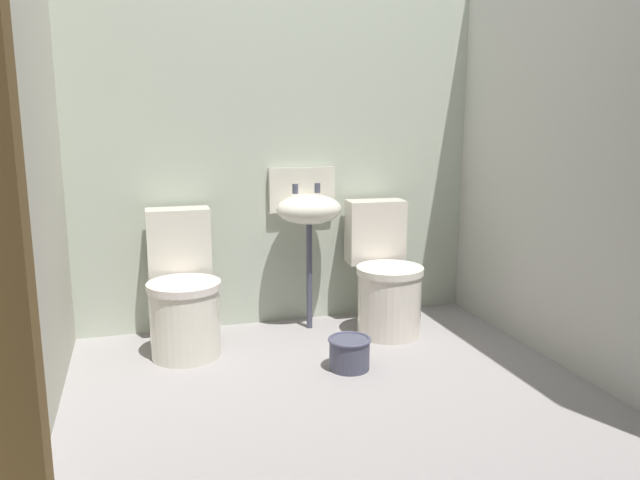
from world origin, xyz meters
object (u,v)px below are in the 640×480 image
toilet_right (385,279)px  sink (308,208)px  toilet_left (183,295)px  bucket (349,353)px

toilet_right → sink: 0.64m
toilet_left → bucket: bearing=147.6°
toilet_right → bucket: toilet_right is taller
sink → toilet_left: bearing=-166.3°
toilet_left → sink: 0.91m
toilet_right → sink: sink is taller
bucket → sink: bearing=92.4°
toilet_left → toilet_right: size_ratio=1.00×
toilet_right → bucket: size_ratio=3.43×
toilet_left → toilet_right: 1.21m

